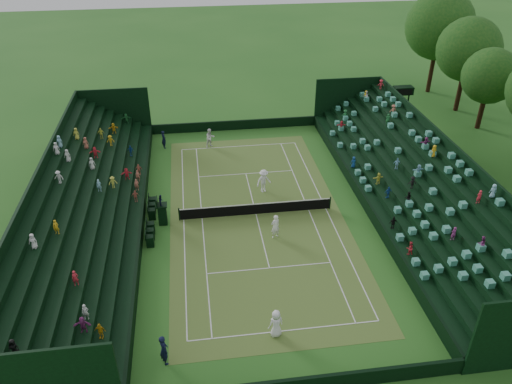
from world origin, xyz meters
TOP-DOWN VIEW (x-y plane):
  - ground at (0.00, 0.00)m, footprint 160.00×160.00m
  - court_surface at (0.00, 0.00)m, footprint 12.97×26.77m
  - perimeter_wall_north at (0.00, 15.88)m, footprint 17.17×0.20m
  - perimeter_wall_east at (8.48, 0.00)m, footprint 0.20×31.77m
  - perimeter_wall_west at (-8.48, 0.00)m, footprint 0.20×31.77m
  - north_grandstand at (12.66, 0.00)m, footprint 6.60×32.00m
  - south_grandstand at (-12.66, 0.00)m, footprint 6.60×32.00m
  - tennis_net at (0.00, 0.00)m, footprint 11.67×0.10m
  - scoreboard_tower at (17.75, 16.00)m, footprint 2.00×1.00m
  - tree_row at (24.95, 11.31)m, footprint 8.40×36.15m
  - umpire_chair at (-7.00, -0.25)m, footprint 0.79×0.79m
  - courtside_chairs at (-7.84, -0.38)m, footprint 0.55×5.51m
  - player_near_west at (-0.58, -12.10)m, footprint 1.00×0.80m
  - player_near_east at (0.94, -3.08)m, footprint 0.80×0.68m
  - player_far_west at (-2.72, 12.18)m, footprint 1.12×1.02m
  - player_far_east at (1.09, 3.26)m, footprint 1.48×1.16m
  - line_judge_north at (-7.12, 12.59)m, footprint 0.64×0.76m
  - line_judge_south at (-6.64, -13.13)m, footprint 0.66×0.80m

SIDE VIEW (x-z plane):
  - ground at x=0.00m, z-range 0.00..0.00m
  - court_surface at x=0.00m, z-range 0.00..0.01m
  - courtside_chairs at x=-7.84m, z-range -0.14..1.04m
  - perimeter_wall_north at x=0.00m, z-range 0.00..1.00m
  - perimeter_wall_east at x=8.48m, z-range 0.00..1.00m
  - perimeter_wall_west at x=-8.48m, z-range 0.00..1.00m
  - tennis_net at x=0.00m, z-range 0.00..1.06m
  - line_judge_north at x=-7.12m, z-range 0.00..1.76m
  - player_near_west at x=-0.58m, z-range 0.00..1.79m
  - player_near_east at x=0.94m, z-range 0.00..1.87m
  - line_judge_south at x=-6.64m, z-range 0.00..1.87m
  - player_far_west at x=-2.72m, z-range 0.00..1.88m
  - player_far_east at x=1.09m, z-range 0.00..2.00m
  - umpire_chair at x=-7.00m, z-range -0.18..2.30m
  - north_grandstand at x=12.66m, z-range -0.90..4.00m
  - south_grandstand at x=-12.66m, z-range -0.90..4.00m
  - scoreboard_tower at x=17.75m, z-range 1.29..4.99m
  - tree_row at x=24.95m, z-range 1.00..12.82m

